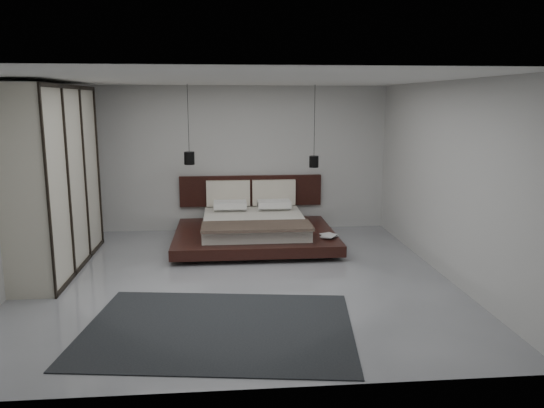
{
  "coord_description": "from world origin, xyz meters",
  "views": [
    {
      "loc": [
        -0.17,
        -7.3,
        2.53
      ],
      "look_at": [
        0.6,
        1.2,
        0.85
      ],
      "focal_mm": 35.0,
      "sensor_mm": 36.0,
      "label": 1
    }
  ],
  "objects": [
    {
      "name": "pendant_right",
      "position": [
        1.48,
        2.34,
        1.41
      ],
      "size": [
        0.17,
        0.17,
        1.5
      ],
      "color": "black",
      "rests_on": "ceiling"
    },
    {
      "name": "rug",
      "position": [
        -0.27,
        -1.7,
        0.01
      ],
      "size": [
        3.26,
        2.53,
        0.01
      ],
      "primitive_type": "cube",
      "rotation": [
        0.0,
        0.0,
        -0.14
      ],
      "color": "black",
      "rests_on": "floor"
    },
    {
      "name": "book_upper",
      "position": [
        1.46,
        1.22,
        0.3
      ],
      "size": [
        0.34,
        0.36,
        0.02
      ],
      "primitive_type": "imported",
      "rotation": [
        0.0,
        0.0,
        -0.56
      ],
      "color": "#99724C",
      "rests_on": "book_lower"
    },
    {
      "name": "pendant_left",
      "position": [
        -0.8,
        2.34,
        1.5
      ],
      "size": [
        0.19,
        0.19,
        1.42
      ],
      "color": "black",
      "rests_on": "ceiling"
    },
    {
      "name": "floor",
      "position": [
        0.0,
        0.0,
        0.0
      ],
      "size": [
        6.0,
        6.0,
        0.0
      ],
      "primitive_type": "plane",
      "color": "#94969C",
      "rests_on": "ground"
    },
    {
      "name": "bed",
      "position": [
        0.34,
        1.91,
        0.29
      ],
      "size": [
        2.78,
        2.39,
        1.08
      ],
      "color": "black",
      "rests_on": "floor"
    },
    {
      "name": "book_lower",
      "position": [
        1.48,
        1.25,
        0.27
      ],
      "size": [
        0.31,
        0.35,
        0.03
      ],
      "primitive_type": "imported",
      "rotation": [
        0.0,
        0.0,
        0.39
      ],
      "color": "#99724C",
      "rests_on": "bed"
    },
    {
      "name": "wardrobe",
      "position": [
        -2.7,
        0.8,
        1.37
      ],
      "size": [
        0.66,
        2.8,
        2.75
      ],
      "color": "beige",
      "rests_on": "floor"
    },
    {
      "name": "wall_front",
      "position": [
        0.0,
        -3.0,
        1.4
      ],
      "size": [
        6.0,
        0.0,
        6.0
      ],
      "primitive_type": "plane",
      "rotation": [
        -1.57,
        0.0,
        0.0
      ],
      "color": "#B9B9B7",
      "rests_on": "floor"
    },
    {
      "name": "wall_back",
      "position": [
        0.0,
        3.0,
        1.4
      ],
      "size": [
        6.0,
        0.0,
        6.0
      ],
      "primitive_type": "plane",
      "rotation": [
        1.57,
        0.0,
        0.0
      ],
      "color": "#B9B9B7",
      "rests_on": "floor"
    },
    {
      "name": "wall_right",
      "position": [
        3.0,
        0.0,
        1.4
      ],
      "size": [
        0.0,
        6.0,
        6.0
      ],
      "primitive_type": "plane",
      "rotation": [
        1.57,
        0.0,
        -1.57
      ],
      "color": "#B9B9B7",
      "rests_on": "floor"
    },
    {
      "name": "ceiling",
      "position": [
        0.0,
        0.0,
        2.8
      ],
      "size": [
        6.0,
        6.0,
        0.0
      ],
      "primitive_type": "plane",
      "rotation": [
        3.14,
        0.0,
        0.0
      ],
      "color": "white",
      "rests_on": "wall_back"
    },
    {
      "name": "wall_left",
      "position": [
        -3.0,
        0.0,
        1.4
      ],
      "size": [
        0.0,
        6.0,
        6.0
      ],
      "primitive_type": "plane",
      "rotation": [
        1.57,
        0.0,
        1.57
      ],
      "color": "#B9B9B7",
      "rests_on": "floor"
    },
    {
      "name": "lattice_screen",
      "position": [
        -2.95,
        2.45,
        1.3
      ],
      "size": [
        0.05,
        0.9,
        2.6
      ],
      "primitive_type": "cube",
      "color": "black",
      "rests_on": "floor"
    }
  ]
}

